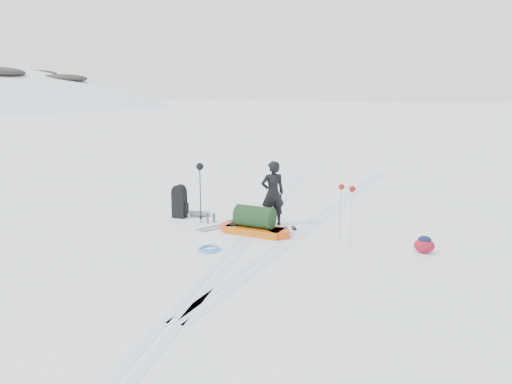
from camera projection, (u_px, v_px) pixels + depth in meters
The scene contains 13 objects.
ground at pixel (253, 230), 11.87m from camera, with size 200.00×200.00×0.00m, color white.
ski_tracks at pixel (287, 222), 12.51m from camera, with size 3.38×17.97×0.01m.
skier at pixel (273, 193), 12.11m from camera, with size 0.59×0.38×1.60m, color black.
pulk_sled at pixel (255, 223), 11.51m from camera, with size 1.78×0.75×0.66m.
expedition_rucksack at pixel (182, 202), 12.93m from camera, with size 0.91×0.53×0.87m.
ski_poles_black at pixel (200, 174), 12.30m from camera, with size 0.19×0.20×1.51m.
ski_poles_silver at pixel (347, 195), 10.57m from camera, with size 0.38×0.28×1.32m.
touring_skis_grey at pixel (233, 223), 12.39m from camera, with size 1.36×1.85×0.07m.
touring_skis_white at pixel (290, 230), 11.85m from camera, with size 1.20×1.87×0.07m.
rope_coil at pixel (209, 249), 10.43m from camera, with size 0.63×0.63×0.06m.
small_daypack at pixel (424, 245), 10.22m from camera, with size 0.46×0.38×0.36m.
thermos_pair at pixel (211, 218), 12.47m from camera, with size 0.18×0.22×0.24m.
stuff_sack at pixel (234, 227), 11.74m from camera, with size 0.37×0.29×0.21m.
Camera 1 is at (3.49, -10.88, 3.37)m, focal length 35.00 mm.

